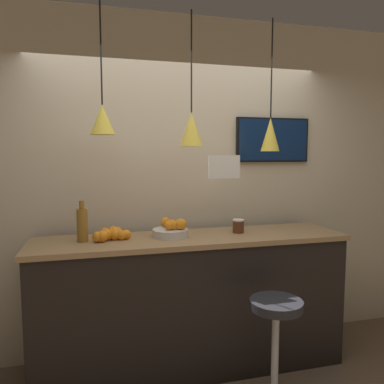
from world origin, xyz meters
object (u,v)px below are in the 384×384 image
fruit_bowl (172,230)px  spread_jar (238,226)px  juice_bottle (82,224)px  bar_stool (275,335)px  mounted_tv (273,140)px

fruit_bowl → spread_jar: size_ratio=2.53×
fruit_bowl → juice_bottle: juice_bottle is taller
juice_bottle → spread_jar: juice_bottle is taller
fruit_bowl → spread_jar: fruit_bowl is taller
bar_stool → juice_bottle: (-1.26, 0.62, 0.71)m
spread_jar → bar_stool: bearing=-87.3°
juice_bottle → spread_jar: (1.23, -0.00, -0.07)m
bar_stool → fruit_bowl: (-0.59, 0.62, 0.64)m
spread_jar → juice_bottle: bearing=180.0°
spread_jar → mounted_tv: size_ratio=0.16×
bar_stool → fruit_bowl: fruit_bowl is taller
juice_bottle → spread_jar: 1.23m
fruit_bowl → mounted_tv: size_ratio=0.40×
bar_stool → mounted_tv: size_ratio=1.06×
juice_bottle → spread_jar: size_ratio=2.75×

